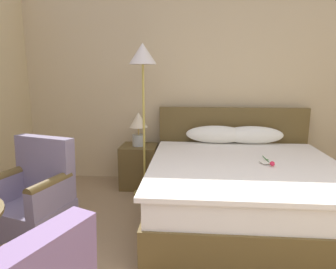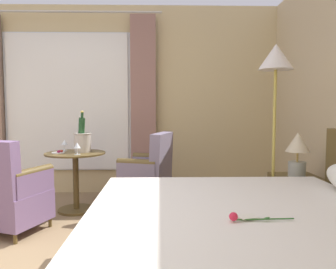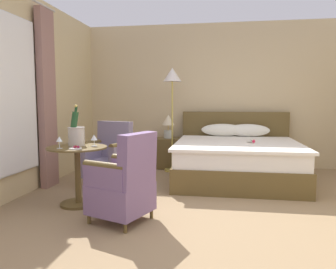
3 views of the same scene
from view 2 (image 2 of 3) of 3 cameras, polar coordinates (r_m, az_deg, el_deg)
name	(u,v)px [view 2 (image 2 of 3)]	position (r m, az deg, el deg)	size (l,w,h in m)	color
wall_window_side	(70,101)	(5.08, -16.76, 5.62)	(0.27, 6.22, 2.75)	#D3BD89
bed	(258,253)	(2.25, 15.40, -19.26)	(1.97, 2.05, 1.07)	brown
nightstand	(296,204)	(3.63, 21.38, -11.19)	(0.50, 0.44, 0.57)	brown
bedside_lamp	(298,150)	(3.52, 21.63, -2.49)	(0.24, 0.24, 0.44)	#B0B6AE
floor_lamp_brass	(275,75)	(3.30, 18.20, 9.75)	(0.33, 0.33, 1.86)	gold
side_table_round	(76,175)	(4.16, -15.76, -6.85)	(0.72, 0.72, 0.72)	brown
champagne_bucket	(82,140)	(4.12, -14.68, -0.88)	(0.21, 0.21, 0.51)	#BBB1A4
wine_glass_near_bucket	(64,143)	(4.28, -17.59, -1.42)	(0.08, 0.08, 0.14)	white
wine_glass_near_edge	(77,146)	(3.90, -15.54, -1.94)	(0.08, 0.08, 0.14)	white
snack_plate	(58,152)	(4.10, -18.54, -2.98)	(0.15, 0.15, 0.04)	white
armchair_by_window	(150,176)	(3.95, -3.23, -7.28)	(0.72, 0.66, 0.97)	brown
armchair_facing_bed	(11,194)	(3.65, -25.70, -9.35)	(0.72, 0.71, 0.95)	brown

